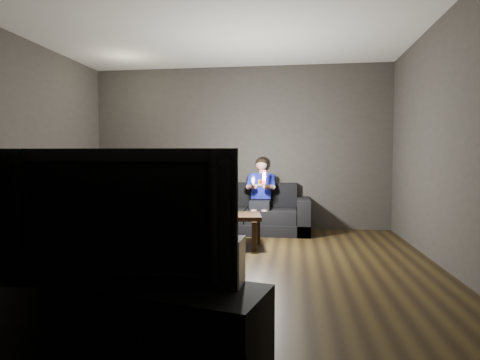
# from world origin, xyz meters

# --- Properties ---
(floor) EXTENTS (5.00, 5.00, 0.00)m
(floor) POSITION_xyz_m (0.00, 0.00, 0.00)
(floor) COLOR black
(floor) RESTS_ON ground
(back_wall) EXTENTS (5.00, 0.04, 2.70)m
(back_wall) POSITION_xyz_m (0.00, 2.50, 1.35)
(back_wall) COLOR #34312E
(back_wall) RESTS_ON ground
(front_wall) EXTENTS (5.00, 0.04, 2.70)m
(front_wall) POSITION_xyz_m (0.00, -2.50, 1.35)
(front_wall) COLOR #34312E
(front_wall) RESTS_ON ground
(right_wall) EXTENTS (0.04, 5.00, 2.70)m
(right_wall) POSITION_xyz_m (2.50, 0.00, 1.35)
(right_wall) COLOR #34312E
(right_wall) RESTS_ON ground
(ceiling) EXTENTS (5.00, 5.00, 0.02)m
(ceiling) POSITION_xyz_m (0.00, 0.00, 2.70)
(ceiling) COLOR white
(ceiling) RESTS_ON back_wall
(sofa) EXTENTS (1.97, 0.85, 0.76)m
(sofa) POSITION_xyz_m (0.19, 2.07, 0.25)
(sofa) COLOR black
(sofa) RESTS_ON floor
(child) EXTENTS (0.46, 0.56, 1.12)m
(child) POSITION_xyz_m (0.41, 2.03, 0.68)
(child) COLOR black
(child) RESTS_ON sofa
(wii_remote_red) EXTENTS (0.05, 0.08, 0.21)m
(wii_remote_red) POSITION_xyz_m (0.50, 1.60, 0.89)
(wii_remote_red) COLOR red
(wii_remote_red) RESTS_ON child
(nunchuk_white) EXTENTS (0.07, 0.09, 0.15)m
(nunchuk_white) POSITION_xyz_m (0.34, 1.60, 0.85)
(nunchuk_white) COLOR silver
(nunchuk_white) RESTS_ON child
(wii_remote_black) EXTENTS (0.04, 0.14, 0.03)m
(wii_remote_black) POSITION_xyz_m (-0.70, 2.00, 0.55)
(wii_remote_black) COLOR black
(wii_remote_black) RESTS_ON sofa
(coffee_table) EXTENTS (1.23, 0.75, 0.42)m
(coffee_table) POSITION_xyz_m (-0.08, 0.97, 0.37)
(coffee_table) COLOR black
(coffee_table) RESTS_ON floor
(media_console) EXTENTS (1.54, 0.76, 0.53)m
(media_console) POSITION_xyz_m (0.07, -2.27, 0.26)
(media_console) COLOR black
(media_console) RESTS_ON floor
(tv) EXTENTS (1.18, 0.25, 0.68)m
(tv) POSITION_xyz_m (0.07, -2.27, 0.87)
(tv) COLOR black
(tv) RESTS_ON media_console
(wii_console) EXTENTS (0.06, 0.18, 0.23)m
(wii_console) POSITION_xyz_m (0.65, -2.27, 0.64)
(wii_console) COLOR silver
(wii_console) RESTS_ON media_console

